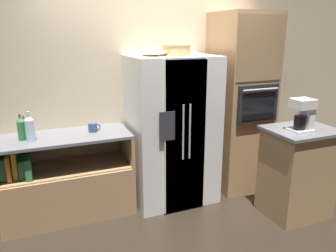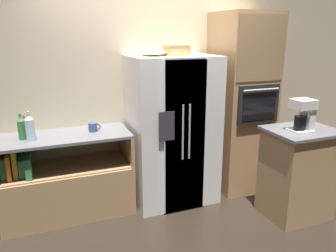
% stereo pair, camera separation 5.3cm
% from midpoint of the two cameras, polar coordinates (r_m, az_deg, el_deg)
% --- Properties ---
extents(ground_plane, '(20.00, 20.00, 0.00)m').
position_cam_midpoint_polar(ground_plane, '(4.00, -1.78, -13.02)').
color(ground_plane, black).
extents(wall_back, '(12.00, 0.06, 2.80)m').
position_cam_midpoint_polar(wall_back, '(3.97, -4.28, 8.12)').
color(wall_back, beige).
rests_on(wall_back, ground_plane).
extents(counter_left, '(1.36, 0.59, 0.91)m').
position_cam_midpoint_polar(counter_left, '(3.78, -17.60, -9.97)').
color(counter_left, '#A87F56').
rests_on(counter_left, ground_plane).
extents(refrigerator, '(0.95, 0.75, 1.70)m').
position_cam_midpoint_polar(refrigerator, '(3.79, 0.38, -0.75)').
color(refrigerator, silver).
rests_on(refrigerator, ground_plane).
extents(wall_oven, '(0.65, 0.74, 2.17)m').
position_cam_midpoint_polar(wall_oven, '(4.18, 12.07, 3.87)').
color(wall_oven, '#A87F56').
rests_on(wall_oven, ground_plane).
extents(island_counter, '(0.70, 0.57, 0.98)m').
position_cam_midpoint_polar(island_counter, '(3.81, 21.16, -7.48)').
color(island_counter, '#A87F56').
rests_on(island_counter, ground_plane).
extents(wicker_basket, '(0.32, 0.32, 0.12)m').
position_cam_midpoint_polar(wicker_basket, '(3.66, 1.09, 13.26)').
color(wicker_basket, tan).
rests_on(wicker_basket, refrigerator).
extents(fruit_bowl, '(0.30, 0.30, 0.07)m').
position_cam_midpoint_polar(fruit_bowl, '(3.58, -3.10, 12.66)').
color(fruit_bowl, beige).
rests_on(fruit_bowl, refrigerator).
extents(bottle_tall, '(0.07, 0.07, 0.27)m').
position_cam_midpoint_polar(bottle_tall, '(3.55, -24.57, -0.40)').
color(bottle_tall, '#33723F').
rests_on(bottle_tall, counter_left).
extents(bottle_short, '(0.09, 0.09, 0.30)m').
position_cam_midpoint_polar(bottle_short, '(3.48, -23.33, -0.33)').
color(bottle_short, silver).
rests_on(bottle_short, counter_left).
extents(bottle_wide, '(0.06, 0.06, 0.22)m').
position_cam_midpoint_polar(bottle_wide, '(3.68, -24.10, -0.18)').
color(bottle_wide, brown).
rests_on(bottle_wide, counter_left).
extents(mug, '(0.13, 0.10, 0.10)m').
position_cam_midpoint_polar(mug, '(3.62, -13.33, -0.23)').
color(mug, '#384C7A').
rests_on(mug, counter_left).
extents(coffee_maker, '(0.21, 0.19, 0.33)m').
position_cam_midpoint_polar(coffee_maker, '(3.52, 22.14, 2.02)').
color(coffee_maker, white).
rests_on(coffee_maker, island_counter).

